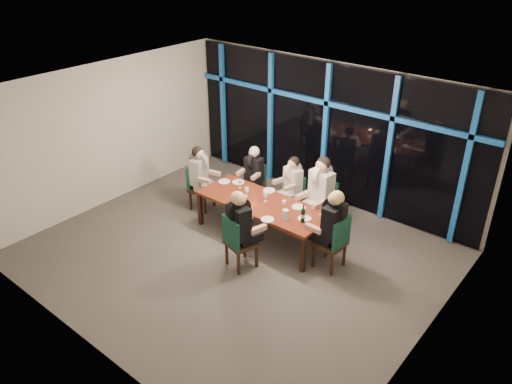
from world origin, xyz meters
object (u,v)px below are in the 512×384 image
dining_table (263,205)px  diner_far_left (253,168)px  diner_near_mid (241,218)px  diner_far_mid (292,178)px  chair_far_mid (294,193)px  chair_far_right (322,203)px  chair_near_mid (237,240)px  chair_end_right (335,240)px  chair_end_left (198,185)px  diner_end_left (200,169)px  chair_far_left (255,181)px  water_pitcher (286,215)px  diner_end_right (332,218)px  diner_far_right (320,185)px  wine_bottle (303,215)px

dining_table → diner_far_left: bearing=137.6°
diner_near_mid → diner_far_mid: bearing=-64.5°
chair_far_mid → chair_far_right: chair_far_right is taller
chair_far_right → chair_near_mid: bearing=-92.6°
chair_far_right → chair_end_right: (0.86, -0.94, -0.03)m
chair_end_left → diner_end_left: bearing=-90.0°
chair_far_mid → chair_end_left: 2.02m
chair_far_left → diner_near_mid: size_ratio=0.90×
chair_end_right → dining_table: bearing=-88.8°
water_pitcher → diner_end_right: bearing=4.5°
diner_near_mid → water_pitcher: bearing=-101.8°
diner_far_mid → diner_end_left: bearing=-135.0°
diner_end_right → diner_near_mid: bearing=-49.0°
chair_far_left → diner_far_right: size_ratio=0.85×
diner_far_left → diner_end_left: bearing=-137.9°
chair_far_right → diner_far_mid: size_ratio=1.24×
chair_end_right → diner_end_right: 0.42m
diner_near_mid → chair_end_right: bearing=-128.1°
chair_far_mid → diner_far_right: diner_far_right is taller
water_pitcher → chair_far_mid: bearing=109.5°
wine_bottle → water_pitcher: bearing=-155.8°
chair_far_left → diner_far_left: bearing=-90.0°
chair_near_mid → diner_end_right: size_ratio=1.01×
chair_far_mid → diner_far_mid: diner_far_mid is taller
diner_far_mid → wine_bottle: 1.50m
chair_far_left → chair_end_left: size_ratio=0.94×
diner_end_left → chair_near_mid: bearing=-131.7°
diner_far_mid → diner_end_right: (1.56, -1.01, 0.13)m
diner_far_right → diner_far_mid: bearing=178.2°
chair_near_mid → wine_bottle: size_ratio=3.02×
chair_far_mid → chair_near_mid: bearing=-66.2°
chair_far_left → chair_far_mid: 0.96m
chair_far_right → chair_near_mid: chair_far_right is taller
chair_end_right → diner_far_left: diner_far_left is taller
chair_far_mid → diner_far_right: bearing=-2.2°
chair_end_right → wine_bottle: 0.70m
chair_far_left → water_pitcher: water_pitcher is taller
diner_far_mid → wine_bottle: size_ratio=2.58×
dining_table → chair_far_right: (0.74, 0.91, -0.08)m
dining_table → chair_end_left: 1.77m
diner_far_mid → diner_far_right: size_ratio=0.83×
chair_far_right → diner_end_left: 2.59m
diner_far_left → chair_near_mid: bearing=-64.3°
diner_far_left → water_pitcher: 2.00m
chair_end_left → dining_table: bearing=-103.2°
chair_near_mid → diner_far_right: size_ratio=0.97×
chair_near_mid → diner_end_right: bearing=-124.2°
chair_near_mid → diner_end_left: 2.30m
diner_near_mid → chair_far_left: bearing=-41.3°
wine_bottle → diner_far_mid: bearing=133.2°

